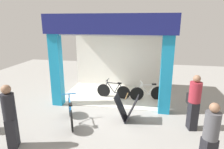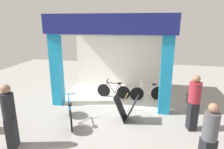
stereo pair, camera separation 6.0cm
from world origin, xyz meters
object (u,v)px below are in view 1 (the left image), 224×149
Objects in this scene: bicycle_inside_1 at (147,93)px; sandwich_board_sign at (126,108)px; pedestrian_1 at (194,102)px; pedestrian_2 at (10,116)px; pedestrian_0 at (210,137)px; bicycle_parked_0 at (71,113)px; bicycle_inside_0 at (114,91)px.

bicycle_inside_1 is 1.60× the size of sandwich_board_sign.
pedestrian_2 is at bearing -159.25° from pedestrian_1.
pedestrian_1 is at bearing 20.75° from pedestrian_2.
pedestrian_0 reaches higher than sandwich_board_sign.
pedestrian_0 is at bearing 0.73° from pedestrian_2.
pedestrian_2 reaches higher than bicycle_parked_0.
sandwich_board_sign is 2.82m from pedestrian_0.
bicycle_inside_0 is at bearing 144.29° from pedestrian_1.
pedestrian_2 is (-3.47, -3.89, 0.57)m from bicycle_inside_1.
sandwich_board_sign is (-0.68, -1.92, 0.12)m from bicycle_inside_1.
pedestrian_2 is at bearing -117.56° from bicycle_inside_0.
sandwich_board_sign is at bearing 136.81° from pedestrian_0.
pedestrian_0 is (2.04, -1.91, 0.38)m from sandwich_board_sign.
pedestrian_0 reaches higher than bicycle_inside_0.
bicycle_parked_0 reaches higher than bicycle_inside_1.
pedestrian_2 is (-1.02, -1.47, 0.53)m from bicycle_parked_0.
pedestrian_0 is 4.83m from pedestrian_2.
bicycle_inside_0 is 1.65× the size of sandwich_board_sign.
bicycle_inside_1 is (1.45, 0.03, -0.00)m from bicycle_inside_0.
pedestrian_0 is 0.93× the size of pedestrian_2.
pedestrian_1 is (1.37, -2.06, 0.58)m from bicycle_inside_1.
bicycle_inside_0 is 2.05m from sandwich_board_sign.
sandwich_board_sign is 2.11m from pedestrian_1.
sandwich_board_sign is at bearing 176.15° from pedestrian_1.
sandwich_board_sign is 0.52× the size of pedestrian_1.
bicycle_inside_0 is at bearing 126.44° from pedestrian_0.
pedestrian_1 reaches higher than sandwich_board_sign.
bicycle_inside_0 is 0.97× the size of bicycle_parked_0.
pedestrian_2 reaches higher than sandwich_board_sign.
pedestrian_0 is (1.36, -3.83, 0.50)m from bicycle_inside_1.
bicycle_inside_0 is 4.40m from pedestrian_2.
pedestrian_2 is (-2.79, -1.97, 0.45)m from sandwich_board_sign.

